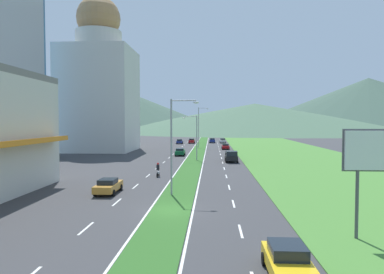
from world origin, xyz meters
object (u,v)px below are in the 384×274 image
object	(u,v)px
street_lamp_mid	(195,135)
car_3	(212,140)
car_6	(223,141)
car_0	(108,186)
car_2	(225,146)
car_4	(180,152)
car_5	(192,141)
motorcycle_rider	(158,171)
pickup_truck_0	(231,156)
car_1	(180,141)
street_lamp_near	(174,140)
car_7	(288,261)
street_lamp_far	(200,125)

from	to	relation	value
street_lamp_mid	car_3	distance (m)	53.22
car_3	car_6	bearing A→B (deg)	79.05
street_lamp_mid	car_6	xyz separation A→B (m)	(6.62, 52.32, -3.94)
car_0	car_2	size ratio (longest dim) A/B	0.97
car_4	car_5	xyz separation A→B (m)	(0.04, 40.83, 0.01)
car_3	motorcycle_rider	size ratio (longest dim) A/B	2.38
street_lamp_mid	pickup_truck_0	bearing A→B (deg)	-15.45
car_1	pickup_truck_0	world-z (taller)	pickup_truck_0
street_lamp_near	car_4	xyz separation A→B (m)	(-3.00, 38.96, -4.50)
car_2	car_7	world-z (taller)	car_7
car_5	car_6	size ratio (longest dim) A/B	0.95
street_lamp_near	street_lamp_mid	bearing A→B (deg)	88.99
street_lamp_near	car_6	world-z (taller)	street_lamp_near
street_lamp_near	car_4	distance (m)	39.33
street_lamp_near	motorcycle_rider	world-z (taller)	street_lamp_near
street_lamp_far	car_7	distance (m)	77.76
street_lamp_near	car_0	distance (m)	8.05
street_lamp_near	car_2	bearing A→B (deg)	82.85
car_1	motorcycle_rider	distance (m)	66.04
motorcycle_rider	street_lamp_mid	bearing A→B (deg)	-11.66
car_5	street_lamp_far	bearing A→B (deg)	-170.70
street_lamp_near	car_3	distance (m)	83.23
car_6	street_lamp_near	bearing A→B (deg)	-4.96
street_lamp_mid	car_1	world-z (taller)	street_lamp_mid
car_0	car_2	world-z (taller)	car_0
car_2	car_4	distance (m)	19.98
street_lamp_far	car_1	xyz separation A→B (m)	(-6.90, 17.27, -5.35)
car_0	car_6	distance (m)	82.93
car_1	car_2	bearing A→B (deg)	-146.99
street_lamp_far	car_6	distance (m)	23.99
car_1	car_6	bearing A→B (deg)	-69.69
car_0	car_2	distance (m)	57.29
car_3	car_5	xyz separation A→B (m)	(-6.66, -3.23, 0.01)
street_lamp_near	car_6	xyz separation A→B (m)	(7.15, 82.36, -4.52)
car_3	car_5	size ratio (longest dim) A/B	1.06
street_lamp_far	pickup_truck_0	xyz separation A→B (m)	(6.71, -31.74, -5.11)
car_2	car_6	size ratio (longest dim) A/B	0.98
car_3	car_7	bearing A→B (deg)	1.90
car_0	car_6	world-z (taller)	car_6
car_5	motorcycle_rider	xyz separation A→B (m)	(-0.38, -68.48, -0.05)
street_lamp_mid	motorcycle_rider	distance (m)	19.54
street_lamp_near	pickup_truck_0	size ratio (longest dim) A/B	1.71
street_lamp_far	car_4	xyz separation A→B (m)	(-3.29, -21.04, -5.31)
car_0	car_7	size ratio (longest dim) A/B	1.05
car_0	car_1	bearing A→B (deg)	-0.01
car_6	street_lamp_far	bearing A→B (deg)	-17.06
street_lamp_near	motorcycle_rider	distance (m)	12.63
car_1	car_4	size ratio (longest dim) A/B	1.05
car_4	car_2	bearing A→B (deg)	-30.21
car_0	street_lamp_mid	bearing A→B (deg)	-13.65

